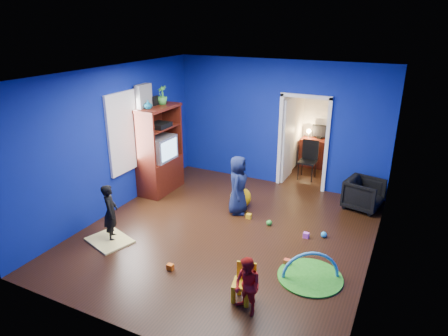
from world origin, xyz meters
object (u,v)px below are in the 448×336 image
at_px(child_black, 111,212).
at_px(hopper_ball, 241,197).
at_px(kid_chair, 243,285).
at_px(tv_armoire, 159,150).
at_px(child_navy, 238,185).
at_px(play_mat, 310,277).
at_px(armchair, 364,194).
at_px(toddler_red, 247,287).
at_px(folding_chair, 308,161).
at_px(vase, 148,105).
at_px(crt_tv, 161,148).
at_px(study_desk, 317,153).

bearing_deg(child_black, hopper_ball, -71.18).
bearing_deg(kid_chair, tv_armoire, 127.25).
distance_m(child_black, child_navy, 2.51).
height_order(kid_chair, play_mat, kid_chair).
relative_size(armchair, toddler_red, 0.85).
height_order(child_black, folding_chair, child_black).
relative_size(armchair, tv_armoire, 0.36).
relative_size(vase, tv_armoire, 0.09).
bearing_deg(armchair, vase, 119.52).
bearing_deg(crt_tv, folding_chair, 38.01).
xyz_separation_m(vase, study_desk, (2.82, 3.43, -1.68)).
relative_size(child_navy, tv_armoire, 0.62).
xyz_separation_m(study_desk, folding_chair, (0.00, -0.96, 0.09)).
distance_m(tv_armoire, crt_tv, 0.06).
xyz_separation_m(child_black, tv_armoire, (-0.46, 2.19, 0.46)).
height_order(armchair, vase, vase).
xyz_separation_m(hopper_ball, play_mat, (1.96, -1.76, -0.21)).
relative_size(child_navy, kid_chair, 2.43).
bearing_deg(crt_tv, study_desk, 48.42).
relative_size(child_black, hopper_ball, 2.38).
bearing_deg(tv_armoire, vase, -90.00).
height_order(child_navy, tv_armoire, tv_armoire).
distance_m(child_black, folding_chair, 4.96).
distance_m(armchair, folding_chair, 1.86).
xyz_separation_m(play_mat, folding_chair, (-1.14, 3.93, 0.45)).
bearing_deg(crt_tv, play_mat, -24.23).
height_order(armchair, kid_chair, armchair).
height_order(child_black, kid_chair, child_black).
xyz_separation_m(armchair, vase, (-4.31, -1.37, 1.73)).
height_order(child_navy, play_mat, child_navy).
bearing_deg(play_mat, child_navy, 141.56).
xyz_separation_m(armchair, crt_tv, (-4.27, -1.07, 0.70)).
bearing_deg(child_black, crt_tv, -25.18).
xyz_separation_m(kid_chair, study_desk, (-0.42, 5.82, 0.12)).
distance_m(child_black, vase, 2.47).
bearing_deg(kid_chair, child_navy, 102.92).
bearing_deg(child_black, tv_armoire, -24.18).
distance_m(child_navy, folding_chair, 2.54).
distance_m(toddler_red, hopper_ball, 3.22).
xyz_separation_m(vase, folding_chair, (2.82, 2.47, -1.59)).
bearing_deg(crt_tv, tv_armoire, 180.00).
distance_m(toddler_red, study_desk, 6.05).
bearing_deg(play_mat, vase, 159.71).
distance_m(child_navy, tv_armoire, 2.10).
bearing_deg(tv_armoire, kid_chair, -39.77).
bearing_deg(folding_chair, crt_tv, -141.99).
xyz_separation_m(kid_chair, folding_chair, (-0.42, 4.86, 0.21)).
xyz_separation_m(crt_tv, hopper_ball, (1.96, 0.00, -0.80)).
height_order(child_black, study_desk, child_black).
bearing_deg(hopper_ball, tv_armoire, -179.98).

